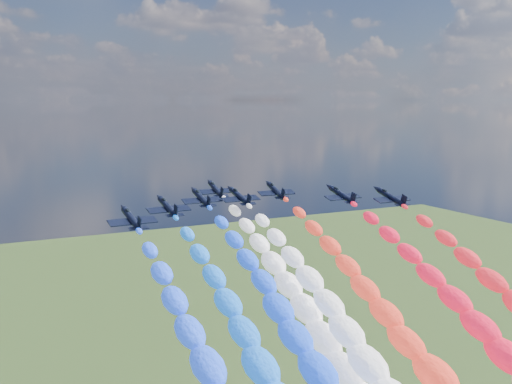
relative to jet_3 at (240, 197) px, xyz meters
name	(u,v)px	position (x,y,z in m)	size (l,w,h in m)	color
jet_0	(131,219)	(-31.02, -16.26, 0.00)	(9.53, 12.78, 2.82)	black
jet_1	(168,207)	(-20.28, -6.39, 0.00)	(9.53, 12.78, 2.82)	black
jet_2	(201,198)	(-9.20, 1.93, 0.00)	(9.53, 12.78, 2.82)	black
trail_2	(308,370)	(-9.20, -47.32, -23.25)	(7.19, 95.28, 50.70)	blue
jet_3	(240,197)	(0.00, 0.00, 0.00)	(9.53, 12.78, 2.82)	black
trail_3	(358,364)	(0.00, -49.25, -23.25)	(7.19, 95.28, 50.70)	white
jet_4	(216,189)	(-0.35, 14.05, 0.00)	(9.53, 12.78, 2.82)	black
trail_4	(314,338)	(-0.35, -35.20, -23.25)	(7.19, 95.28, 50.70)	white
jet_5	(276,191)	(12.46, 4.88, 0.00)	(9.53, 12.78, 2.82)	black
trail_5	(396,343)	(12.46, -44.37, -23.25)	(7.19, 95.28, 50.70)	red
jet_6	(342,195)	(23.59, -8.59, 0.00)	(9.53, 12.78, 2.82)	black
trail_6	(493,358)	(23.59, -57.84, -23.25)	(7.19, 95.28, 50.70)	red
jet_7	(391,197)	(32.03, -16.92, 0.00)	(9.53, 12.78, 2.82)	black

